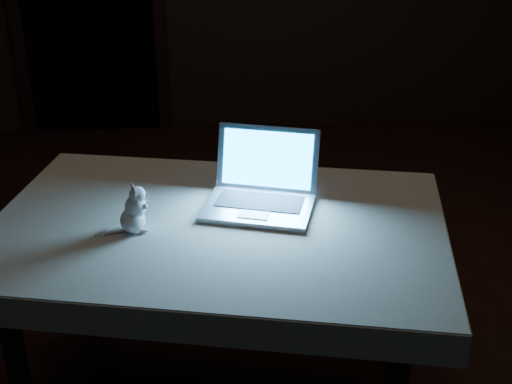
{
  "coord_description": "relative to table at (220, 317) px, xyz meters",
  "views": [
    {
      "loc": [
        -0.3,
        -2.36,
        1.79
      ],
      "look_at": [
        -0.15,
        -0.34,
        0.81
      ],
      "focal_mm": 48.0,
      "sensor_mm": 36.0,
      "label": 1
    }
  ],
  "objects": [
    {
      "name": "tablecloth",
      "position": [
        -0.09,
        0.03,
        0.32
      ],
      "size": [
        1.72,
        1.44,
        0.1
      ],
      "primitive_type": null,
      "rotation": [
        0.0,
        0.0,
        -0.37
      ],
      "color": "beige",
      "rests_on": "table"
    },
    {
      "name": "floor",
      "position": [
        0.28,
        0.41,
        -0.36
      ],
      "size": [
        5.0,
        5.0,
        0.0
      ],
      "primitive_type": "plane",
      "color": "black",
      "rests_on": "ground"
    },
    {
      "name": "plush_mouse",
      "position": [
        -0.27,
        -0.04,
        0.45
      ],
      "size": [
        0.13,
        0.13,
        0.16
      ],
      "primitive_type": null,
      "rotation": [
        0.0,
        0.0,
        -0.12
      ],
      "color": "silver",
      "rests_on": "tablecloth"
    },
    {
      "name": "table",
      "position": [
        0.0,
        0.0,
        0.0
      ],
      "size": [
        1.52,
        1.14,
        0.73
      ],
      "primitive_type": null,
      "rotation": [
        0.0,
        0.0,
        -0.21
      ],
      "color": "black",
      "rests_on": "floor"
    },
    {
      "name": "laptop",
      "position": [
        0.14,
        0.07,
        0.49
      ],
      "size": [
        0.43,
        0.4,
        0.24
      ],
      "primitive_type": null,
      "rotation": [
        0.0,
        0.0,
        -0.29
      ],
      "color": "#A1A2A6",
      "rests_on": "tablecloth"
    }
  ]
}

